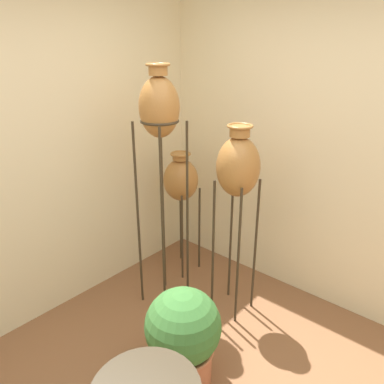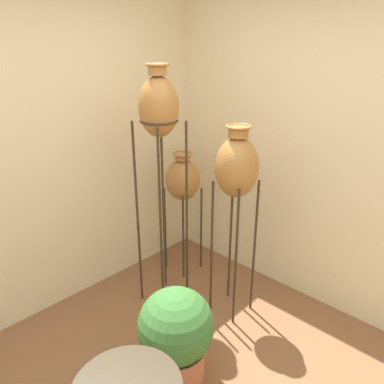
% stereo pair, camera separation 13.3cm
% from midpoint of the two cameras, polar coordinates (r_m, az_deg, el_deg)
% --- Properties ---
extents(wall_back, '(7.48, 0.06, 2.70)m').
position_cam_midpoint_polar(wall_back, '(2.95, -24.67, 5.11)').
color(wall_back, beige).
rests_on(wall_back, ground_plane).
extents(wall_right, '(0.06, 7.48, 2.70)m').
position_cam_midpoint_polar(wall_right, '(3.01, 25.23, 5.37)').
color(wall_right, beige).
rests_on(wall_right, ground_plane).
extents(vase_stand_tall, '(0.30, 0.30, 1.97)m').
position_cam_midpoint_polar(vase_stand_tall, '(2.77, -3.69, 11.91)').
color(vase_stand_tall, '#382D1E').
rests_on(vase_stand_tall, ground_plane).
extents(vase_stand_medium, '(0.32, 0.32, 1.56)m').
position_cam_midpoint_polar(vase_stand_medium, '(2.75, 8.21, 3.42)').
color(vase_stand_medium, '#382D1E').
rests_on(vase_stand_medium, ground_plane).
extents(vase_stand_short, '(0.32, 0.32, 1.19)m').
position_cam_midpoint_polar(vase_stand_short, '(3.42, -0.31, 1.74)').
color(vase_stand_short, '#382D1E').
rests_on(vase_stand_short, ground_plane).
extents(potted_plant, '(0.49, 0.49, 0.68)m').
position_cam_midpoint_polar(potted_plant, '(2.55, -0.85, -20.94)').
color(potted_plant, '#B26647').
rests_on(potted_plant, ground_plane).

